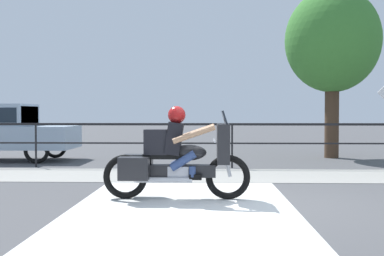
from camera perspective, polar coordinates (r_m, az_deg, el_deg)
ground_plane at (r=7.61m, az=6.69°, el=-8.92°), size 120.00×120.00×0.00m
sidewalk_band at (r=10.96m, az=5.17°, el=-5.60°), size 44.00×2.40×0.01m
crosswalk_band at (r=7.40m, az=-1.00°, el=-9.20°), size 3.32×6.00×0.01m
fence_railing at (r=12.38m, az=4.78°, el=-0.55°), size 36.00×0.05×1.15m
motorcycle at (r=7.88m, az=-1.89°, el=-3.46°), size 2.42×0.76×1.53m
tree_behind_sign at (r=15.90m, az=16.31°, el=9.80°), size 2.95×2.95×5.31m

